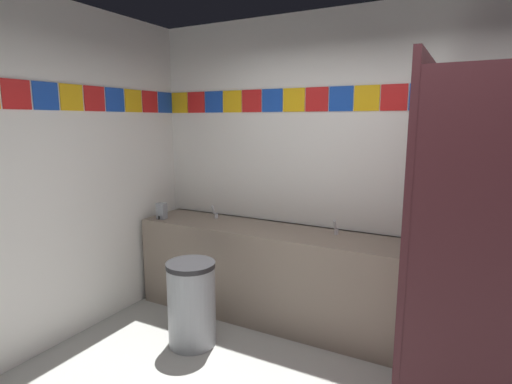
{
  "coord_description": "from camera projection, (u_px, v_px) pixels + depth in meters",
  "views": [
    {
      "loc": [
        0.83,
        -1.79,
        1.82
      ],
      "look_at": [
        -0.72,
        1.09,
        1.24
      ],
      "focal_mm": 28.48,
      "sensor_mm": 36.0,
      "label": 1
    }
  ],
  "objects": [
    {
      "name": "wall_back",
      "position": [
        365.0,
        172.0,
        3.51
      ],
      "size": [
        4.15,
        0.09,
        2.76
      ],
      "color": "white",
      "rests_on": "ground_plane"
    },
    {
      "name": "trash_bin",
      "position": [
        192.0,
        303.0,
        3.3
      ],
      "size": [
        0.4,
        0.4,
        0.7
      ],
      "color": "#999EA3",
      "rests_on": "ground_plane"
    },
    {
      "name": "toilet",
      "position": [
        495.0,
        338.0,
        2.86
      ],
      "size": [
        0.39,
        0.49,
        0.74
      ],
      "color": "white",
      "rests_on": "ground_plane"
    },
    {
      "name": "stall_divider",
      "position": [
        446.0,
        254.0,
        2.3
      ],
      "size": [
        0.92,
        1.53,
        2.15
      ],
      "color": "#471E23",
      "rests_on": "ground_plane"
    },
    {
      "name": "faucet_right",
      "position": [
        336.0,
        229.0,
        3.46
      ],
      "size": [
        0.04,
        0.1,
        0.14
      ],
      "color": "silver",
      "rests_on": "vanity_counter"
    },
    {
      "name": "faucet_left",
      "position": [
        215.0,
        213.0,
        4.04
      ],
      "size": [
        0.04,
        0.1,
        0.14
      ],
      "color": "silver",
      "rests_on": "vanity_counter"
    },
    {
      "name": "soap_dispenser",
      "position": [
        162.0,
        211.0,
        4.03
      ],
      "size": [
        0.09,
        0.09,
        0.16
      ],
      "color": "gray",
      "rests_on": "vanity_counter"
    },
    {
      "name": "vanity_counter",
      "position": [
        266.0,
        272.0,
        3.76
      ],
      "size": [
        2.48,
        0.58,
        0.85
      ],
      "color": "gray",
      "rests_on": "ground_plane"
    },
    {
      "name": "wall_side",
      "position": [
        21.0,
        181.0,
        3.0
      ],
      "size": [
        0.09,
        3.38,
        2.76
      ],
      "color": "white",
      "rests_on": "ground_plane"
    }
  ]
}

